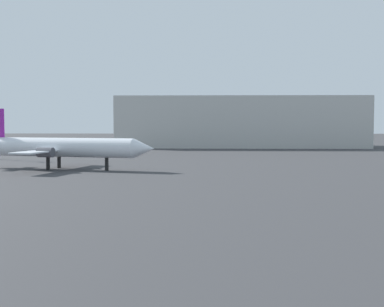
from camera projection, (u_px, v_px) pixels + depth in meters
name	position (u px, v px, depth m)	size (l,w,h in m)	color
airplane_distant	(59.00, 147.00, 76.07)	(29.30, 17.96, 9.05)	silver
terminal_building	(240.00, 122.00, 145.33)	(67.88, 22.72, 13.95)	#B7B7B2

